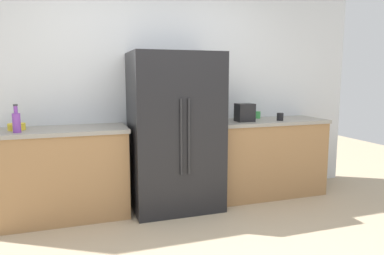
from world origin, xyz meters
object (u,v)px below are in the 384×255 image
Objects in this scene: refrigerator at (175,132)px; cup_a at (280,117)px; bottle_a at (16,122)px; bowl_a at (17,127)px; cup_b at (257,115)px; toaster at (245,112)px.

refrigerator is 18.89× the size of cup_a.
bowl_a is at bearing 98.53° from bottle_a.
bottle_a is 0.19m from bowl_a.
cup_a reaches higher than cup_b.
cup_a is at bearing -63.29° from cup_b.
toaster reaches higher than bowl_a.
toaster is at bearing 172.09° from cup_a.
toaster is at bearing -141.96° from cup_b.
bottle_a reaches higher than cup_b.
toaster is 2.42× the size of cup_b.
bottle_a is 1.63× the size of bowl_a.
bowl_a is (-0.03, 0.17, -0.07)m from bottle_a.
refrigerator is 8.16× the size of toaster.
bottle_a reaches higher than cup_a.
toaster reaches higher than cup_b.
bowl_a is at bearing -177.10° from cup_b.
refrigerator is 19.72× the size of cup_b.
bottle_a is (-1.55, -0.07, 0.18)m from refrigerator.
bottle_a is at bearing -173.38° from cup_b.
refrigerator is 0.87m from toaster.
toaster is 0.38m from cup_b.
toaster is at bearing 0.88° from refrigerator.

